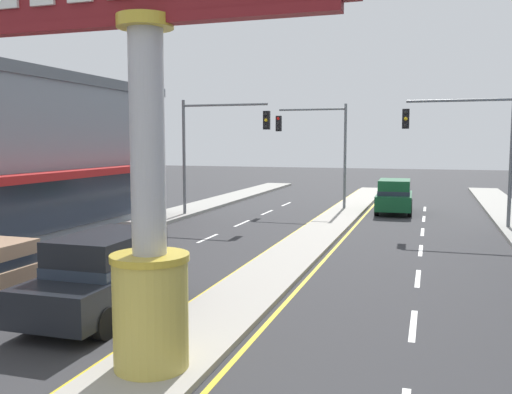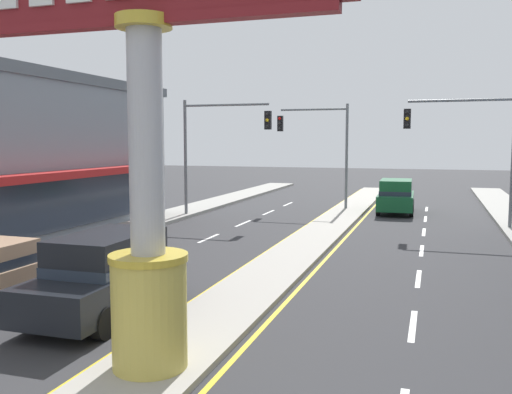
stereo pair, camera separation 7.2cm
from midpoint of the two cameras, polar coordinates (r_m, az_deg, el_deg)
name	(u,v)px [view 1 (the left image)]	position (r m, az deg, el deg)	size (l,w,h in m)	color
median_strip	(308,242)	(22.02, 5.28, -4.67)	(1.96, 52.00, 0.14)	#A39E93
sidewalk_left	(88,239)	(23.66, -16.97, -4.12)	(2.27, 60.00, 0.18)	#9E9B93
lane_markings	(300,250)	(20.74, 4.48, -5.50)	(8.70, 52.00, 0.01)	silver
district_sign	(148,160)	(9.49, -11.31, 3.74)	(7.04, 1.36, 7.28)	gold
traffic_light_left_side	(214,137)	(28.92, -4.37, 6.15)	(4.86, 0.46, 6.20)	slate
traffic_light_right_side	(470,137)	(27.14, 21.12, 5.80)	(4.86, 0.46, 6.20)	slate
traffic_light_median_far	(320,139)	(32.84, 6.51, 6.00)	(4.20, 0.46, 6.20)	slate
suv_far_right_lane	(106,273)	(13.52, -15.34, -7.58)	(2.00, 4.62, 1.90)	black
suv_near_left_lane	(394,196)	(32.09, 13.99, 0.12)	(2.06, 4.65, 1.90)	#14562D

